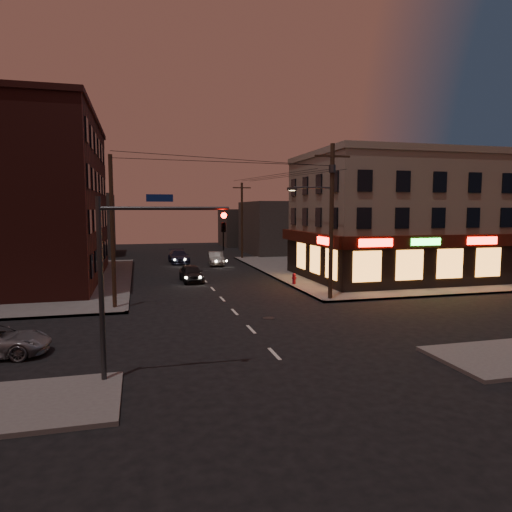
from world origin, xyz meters
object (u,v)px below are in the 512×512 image
object	(u,v)px
sedan_mid	(216,258)
sedan_far	(179,257)
sedan_near	(191,273)
fire_hydrant	(294,278)

from	to	relation	value
sedan_mid	sedan_far	world-z (taller)	sedan_far
sedan_mid	sedan_near	bearing A→B (deg)	-104.23
sedan_mid	sedan_far	distance (m)	4.70
sedan_far	sedan_mid	bearing A→B (deg)	-39.98
sedan_far	fire_hydrant	size ratio (longest dim) A/B	5.84
fire_hydrant	sedan_near	bearing A→B (deg)	151.35
sedan_mid	sedan_far	bearing A→B (deg)	147.63
sedan_near	sedan_far	xyz separation A→B (m)	(0.14, 13.65, 0.02)
sedan_mid	sedan_far	size ratio (longest dim) A/B	0.87
sedan_near	sedan_far	distance (m)	13.65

